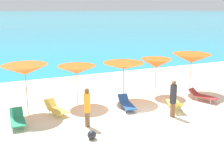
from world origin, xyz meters
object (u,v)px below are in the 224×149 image
lounge_chair_1 (17,119)px  beachgoer_1 (87,106)px  umbrella_3 (156,63)px  umbrella_4 (192,58)px  umbrella_0 (25,70)px  umbrella_1 (77,70)px  lounge_chair_4 (174,104)px  lounge_chair_3 (203,96)px  lounge_chair_0 (56,108)px  beachgoer_0 (173,98)px  beach_ball (92,135)px  lounge_chair_2 (127,104)px  umbrella_2 (124,66)px

lounge_chair_1 → beachgoer_1: size_ratio=0.85×
umbrella_3 → umbrella_4: size_ratio=0.91×
umbrella_4 → lounge_chair_1: bearing=-173.9°
umbrella_0 → umbrella_1: 2.59m
lounge_chair_4 → umbrella_4: bearing=-118.6°
umbrella_3 → lounge_chair_1: size_ratio=1.47×
umbrella_4 → lounge_chair_3: bearing=-103.6°
lounge_chair_0 → beachgoer_0: size_ratio=0.83×
umbrella_4 → lounge_chair_0: umbrella_4 is taller
lounge_chair_4 → beach_ball: bearing=39.3°
lounge_chair_4 → beachgoer_1: (-4.67, -0.29, 0.64)m
lounge_chair_0 → beachgoer_1: (0.97, -1.92, 0.63)m
lounge_chair_2 → beach_ball: (-2.71, -2.49, -0.08)m
umbrella_2 → lounge_chair_1: 6.03m
umbrella_2 → lounge_chair_2: umbrella_2 is taller
beachgoer_0 → lounge_chair_4: bearing=-2.0°
lounge_chair_0 → lounge_chair_1: (-1.78, -0.64, 0.00)m
beachgoer_1 → beach_ball: size_ratio=4.86×
lounge_chair_0 → beachgoer_1: 2.24m
umbrella_2 → umbrella_4: (4.31, -0.24, 0.15)m
lounge_chair_3 → lounge_chair_4: size_ratio=1.04×
lounge_chair_2 → lounge_chair_4: size_ratio=1.05×
lounge_chair_3 → beachgoer_0: (-2.85, -1.26, 0.64)m
umbrella_3 → lounge_chair_4: bearing=-98.6°
umbrella_0 → lounge_chair_1: 2.32m
umbrella_0 → beachgoer_1: (2.18, -2.55, -1.23)m
umbrella_1 → umbrella_2: size_ratio=0.87×
umbrella_2 → umbrella_0: bearing=-179.7°
lounge_chair_0 → lounge_chair_1: 1.89m
umbrella_0 → lounge_chair_2: bearing=-14.8°
umbrella_2 → lounge_chair_1: bearing=-167.1°
lounge_chair_3 → umbrella_1: bearing=138.1°
lounge_chair_0 → beachgoer_1: bearing=-83.8°
umbrella_2 → umbrella_3: umbrella_3 is taller
umbrella_0 → lounge_chair_1: size_ratio=1.65×
lounge_chair_4 → beachgoer_0: size_ratio=0.90×
umbrella_1 → beachgoer_1: size_ratio=1.21×
umbrella_2 → lounge_chair_3: (3.93, -1.83, -1.62)m
lounge_chair_3 → lounge_chair_0: bearing=147.7°
beachgoer_0 → beachgoer_1: 4.02m
lounge_chair_4 → umbrella_1: bearing=-8.4°
umbrella_4 → beach_ball: size_ratio=6.62×
umbrella_2 → beach_ball: umbrella_2 is taller
lounge_chair_1 → umbrella_1: bearing=26.9°
umbrella_2 → beachgoer_1: 4.01m
umbrella_3 → beachgoer_0: bearing=-108.0°
lounge_chair_4 → umbrella_3: bearing=-76.0°
lounge_chair_3 → beachgoer_0: size_ratio=0.93×
umbrella_2 → umbrella_3: (2.12, 0.14, -0.04)m
umbrella_2 → umbrella_4: umbrella_4 is taller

